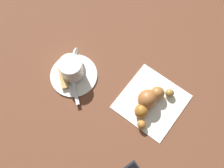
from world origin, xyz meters
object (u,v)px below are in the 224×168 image
object	(u,v)px
espresso_cup	(72,68)
napkin	(152,101)
saucer	(74,75)
sugar_packet	(63,77)
teaspoon	(71,72)
croissant	(149,101)

from	to	relation	value
espresso_cup	napkin	distance (m)	0.22
napkin	espresso_cup	bearing A→B (deg)	12.34
saucer	espresso_cup	size ratio (longest dim) A/B	1.43
sugar_packet	espresso_cup	bearing A→B (deg)	104.19
teaspoon	napkin	distance (m)	0.22
sugar_packet	croissant	size ratio (longest dim) A/B	0.49
croissant	saucer	bearing A→B (deg)	10.68
saucer	teaspoon	world-z (taller)	teaspoon
saucer	croissant	distance (m)	0.21
sugar_packet	croissant	world-z (taller)	croissant
espresso_cup	teaspoon	bearing A→B (deg)	24.31
sugar_packet	croissant	bearing A→B (deg)	57.99
saucer	teaspoon	distance (m)	0.01
sugar_packet	saucer	bearing A→B (deg)	94.32
teaspoon	sugar_packet	distance (m)	0.02
saucer	espresso_cup	distance (m)	0.03
sugar_packet	napkin	world-z (taller)	sugar_packet
sugar_packet	croissant	xyz separation A→B (m)	(-0.22, -0.06, 0.01)
croissant	napkin	bearing A→B (deg)	-111.56
teaspoon	croissant	size ratio (longest dim) A/B	0.82
saucer	sugar_packet	size ratio (longest dim) A/B	1.85
espresso_cup	teaspoon	world-z (taller)	espresso_cup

